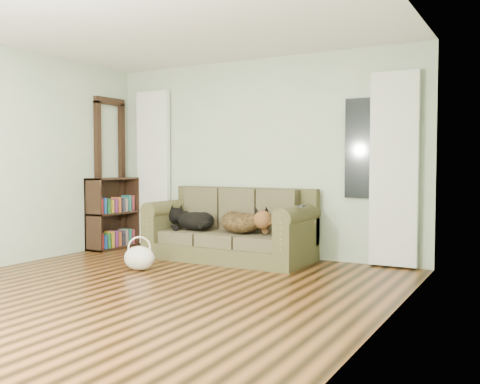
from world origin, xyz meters
The scene contains 14 objects.
floor centered at (0.00, 0.00, 0.00)m, with size 5.00×5.00×0.00m, color black.
ceiling centered at (0.00, 0.00, 2.60)m, with size 5.00×5.00×0.00m, color white.
wall_back centered at (0.00, 2.50, 1.30)m, with size 4.50×0.04×2.60m, color #B6C3A8.
wall_right centered at (2.25, 0.00, 1.30)m, with size 0.04×5.00×2.60m, color #B6C3A8.
curtain_left centered at (-1.70, 2.42, 1.15)m, with size 0.55×0.08×2.25m, color white.
curtain_right centered at (1.80, 2.42, 1.15)m, with size 0.55×0.08×2.25m, color white.
window_pane centered at (1.45, 2.47, 1.40)m, with size 0.50×0.03×1.20m, color black.
door_casing centered at (-2.20, 2.05, 1.05)m, with size 0.07×0.60×2.10m, color black.
sofa centered at (-0.15, 1.97, 0.45)m, with size 2.08×0.90×0.85m, color #2A2719.
dog_black_lab centered at (-0.66, 1.93, 0.48)m, with size 0.58×0.41×0.25m, color black.
dog_shepherd centered at (0.06, 1.95, 0.49)m, with size 0.64×0.45×0.28m, color black.
tv_remote centered at (0.89, 1.83, 0.73)m, with size 0.04×0.16×0.02m, color black.
tote_bag centered at (-0.70, 0.87, 0.16)m, with size 0.38×0.29×0.28m, color silver.
bookshelf centered at (-2.09, 1.97, 0.50)m, with size 0.30×0.81×1.01m, color black.
Camera 1 is at (3.24, -3.85, 1.20)m, focal length 40.00 mm.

